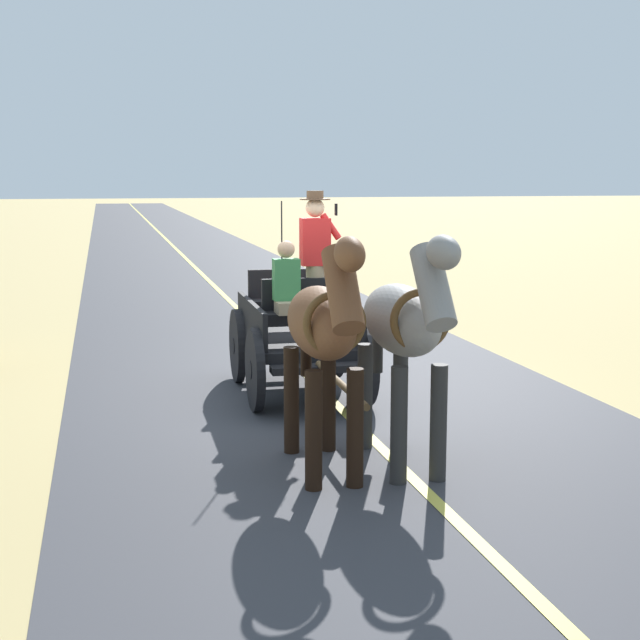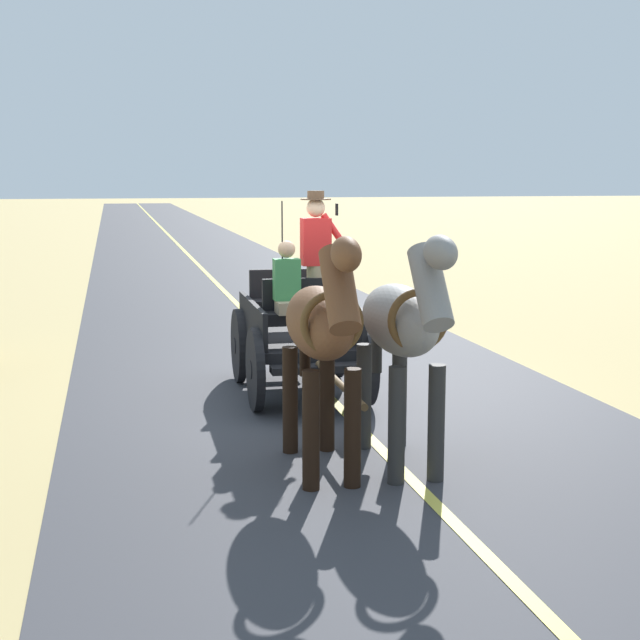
{
  "view_description": "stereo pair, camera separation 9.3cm",
  "coord_description": "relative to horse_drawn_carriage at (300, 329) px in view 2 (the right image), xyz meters",
  "views": [
    {
      "loc": [
        2.61,
        10.88,
        2.68
      ],
      "look_at": [
        0.31,
        1.16,
        1.1
      ],
      "focal_mm": 51.5,
      "sensor_mm": 36.0,
      "label": 1
    },
    {
      "loc": [
        2.52,
        10.9,
        2.68
      ],
      "look_at": [
        0.31,
        1.16,
        1.1
      ],
      "focal_mm": 51.5,
      "sensor_mm": 36.0,
      "label": 2
    }
  ],
  "objects": [
    {
      "name": "ground_plane",
      "position": [
        -0.31,
        -0.05,
        -0.82
      ],
      "size": [
        200.0,
        200.0,
        0.0
      ],
      "primitive_type": "plane",
      "color": "tan"
    },
    {
      "name": "road_surface",
      "position": [
        -0.31,
        -0.05,
        -0.81
      ],
      "size": [
        6.26,
        160.0,
        0.01
      ],
      "primitive_type": "cube",
      "color": "#38383D",
      "rests_on": "ground"
    },
    {
      "name": "road_centre_stripe",
      "position": [
        -0.31,
        -0.05,
        -0.81
      ],
      "size": [
        0.12,
        160.0,
        0.0
      ],
      "primitive_type": "cube",
      "color": "#DBCC4C",
      "rests_on": "road_surface"
    },
    {
      "name": "horse_drawn_carriage",
      "position": [
        0.0,
        0.0,
        0.0
      ],
      "size": [
        1.44,
        4.5,
        2.5
      ],
      "color": "black",
      "rests_on": "ground"
    },
    {
      "name": "horse_off_side",
      "position": [
        0.42,
        3.02,
        0.51
      ],
      "size": [
        0.6,
        2.13,
        2.21
      ],
      "color": "brown",
      "rests_on": "ground"
    },
    {
      "name": "horse_near_side",
      "position": [
        -0.33,
        3.03,
        0.51
      ],
      "size": [
        0.57,
        2.13,
        2.21
      ],
      "color": "gray",
      "rests_on": "ground"
    }
  ]
}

